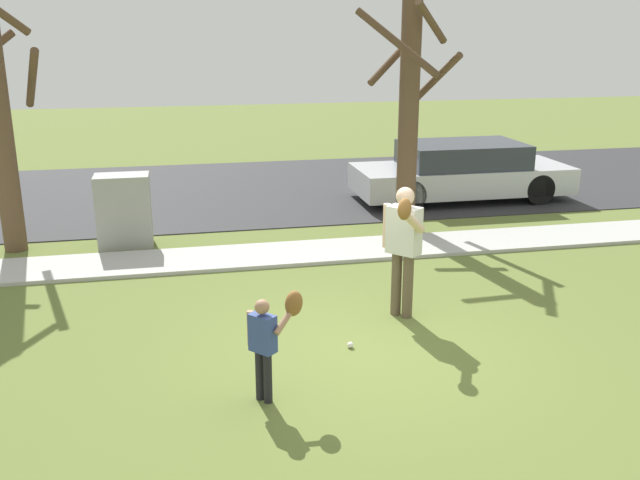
# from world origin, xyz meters

# --- Properties ---
(ground_plane) EXTENTS (48.00, 48.00, 0.00)m
(ground_plane) POSITION_xyz_m (0.00, 3.50, 0.00)
(ground_plane) COLOR olive
(sidewalk_strip) EXTENTS (36.00, 1.20, 0.06)m
(sidewalk_strip) POSITION_xyz_m (0.00, 3.60, 0.03)
(sidewalk_strip) COLOR #B2B2AD
(sidewalk_strip) RESTS_ON ground
(road_surface) EXTENTS (36.00, 6.80, 0.02)m
(road_surface) POSITION_xyz_m (0.00, 8.60, 0.01)
(road_surface) COLOR #2D2D30
(road_surface) RESTS_ON ground
(person_adult) EXTENTS (0.52, 0.86, 1.71)m
(person_adult) POSITION_xyz_m (0.67, 0.78, 1.05)
(person_adult) COLOR brown
(person_adult) RESTS_ON ground
(person_child) EXTENTS (0.59, 0.34, 1.12)m
(person_child) POSITION_xyz_m (-1.26, -0.95, 0.72)
(person_child) COLOR black
(person_child) RESTS_ON ground
(baseball) EXTENTS (0.07, 0.07, 0.07)m
(baseball) POSITION_xyz_m (-0.19, 0.02, 0.04)
(baseball) COLOR white
(baseball) RESTS_ON ground
(utility_cabinet) EXTENTS (0.90, 0.55, 1.24)m
(utility_cabinet) POSITION_xyz_m (-2.96, 4.68, 0.62)
(utility_cabinet) COLOR gray
(utility_cabinet) RESTS_ON ground
(street_tree_near) EXTENTS (1.84, 1.88, 4.14)m
(street_tree_near) POSITION_xyz_m (2.09, 4.83, 2.23)
(street_tree_near) COLOR brown
(street_tree_near) RESTS_ON ground
(parked_sedan_silver) EXTENTS (4.60, 1.80, 1.23)m
(parked_sedan_silver) POSITION_xyz_m (3.98, 6.70, 0.62)
(parked_sedan_silver) COLOR silver
(parked_sedan_silver) RESTS_ON road_surface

